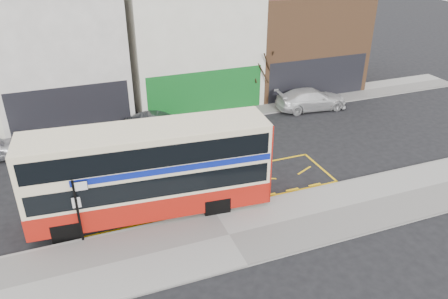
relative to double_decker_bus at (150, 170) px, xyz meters
name	(u,v)px	position (x,y,z in m)	size (l,w,h in m)	color
ground	(211,208)	(2.62, -0.73, -2.26)	(120.00, 120.00, 0.00)	black
pavement	(229,236)	(2.62, -3.03, -2.19)	(40.00, 4.00, 0.15)	gray
kerb	(214,211)	(2.62, -1.10, -2.19)	(40.00, 0.15, 0.15)	gray
far_pavement	(158,121)	(2.62, 10.27, -2.19)	(50.00, 3.00, 0.15)	gray
road_markings	(201,191)	(2.62, 0.87, -2.26)	(14.00, 3.40, 0.01)	yellow
terrace_left	(58,38)	(-2.88, 14.26, 3.06)	(8.00, 8.01, 11.80)	white
terrace_green_shop	(188,31)	(6.12, 14.26, 2.81)	(9.00, 8.01, 11.30)	white
terrace_right	(295,29)	(15.12, 14.26, 2.31)	(9.00, 8.01, 10.30)	brown
double_decker_bus	(150,170)	(0.00, 0.00, 0.00)	(10.95, 3.37, 4.31)	beige
bus_stop_post	(78,205)	(-3.25, -1.13, -0.36)	(0.72, 0.14, 2.92)	black
car_grey	(159,125)	(2.20, 8.15, -1.55)	(1.52, 4.35, 1.43)	#383C3F
car_white	(311,99)	(13.62, 8.61, -1.51)	(2.12, 5.21, 1.51)	silver
street_tree_right	(261,57)	(10.51, 10.76, 1.33)	(2.44, 2.44, 5.27)	#302415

